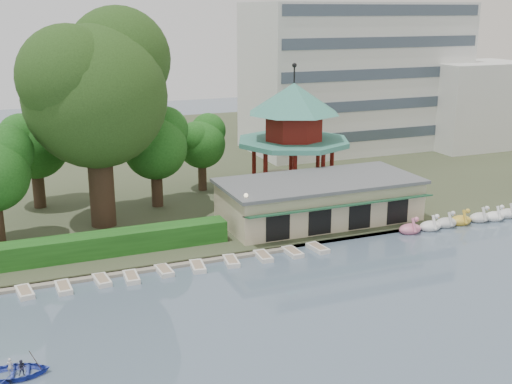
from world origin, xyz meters
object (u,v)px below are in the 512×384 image
dock (88,276)px  boathouse (319,199)px  pavilion (293,127)px  big_tree (96,85)px  rowboat_with_passengers (16,368)px

dock → boathouse: boathouse is taller
boathouse → pavilion: pavilion is taller
boathouse → big_tree: (-18.83, 6.23, 10.77)m
big_tree → rowboat_with_passengers: big_tree is taller
big_tree → rowboat_with_passengers: size_ratio=3.63×
pavilion → rowboat_with_passengers: pavilion is taller
dock → big_tree: (3.17, 11.00, 13.02)m
big_tree → dock: bearing=-106.1°
pavilion → big_tree: bearing=-169.7°
dock → boathouse: size_ratio=1.83×
dock → rowboat_with_passengers: size_ratio=6.33×
dock → big_tree: 17.34m
boathouse → big_tree: bearing=161.7°
boathouse → rowboat_with_passengers: boathouse is taller
boathouse → big_tree: big_tree is taller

